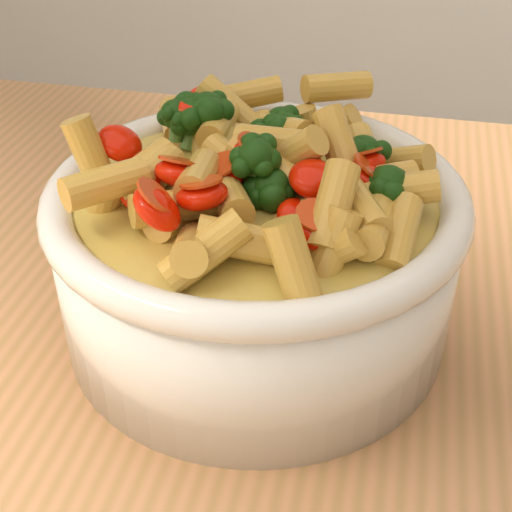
# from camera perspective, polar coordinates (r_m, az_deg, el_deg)

# --- Properties ---
(table) EXTENTS (1.20, 0.80, 0.90)m
(table) POSITION_cam_1_polar(r_m,az_deg,el_deg) (0.56, -10.03, -13.95)
(table) COLOR #BC7C50
(table) RESTS_ON ground
(serving_bowl) EXTENTS (0.26, 0.26, 0.11)m
(serving_bowl) POSITION_cam_1_polar(r_m,az_deg,el_deg) (0.45, 0.00, 0.14)
(serving_bowl) COLOR white
(serving_bowl) RESTS_ON table
(pasta_salad) EXTENTS (0.20, 0.20, 0.05)m
(pasta_salad) POSITION_cam_1_polar(r_m,az_deg,el_deg) (0.42, 0.00, 7.88)
(pasta_salad) COLOR #EBB34A
(pasta_salad) RESTS_ON serving_bowl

